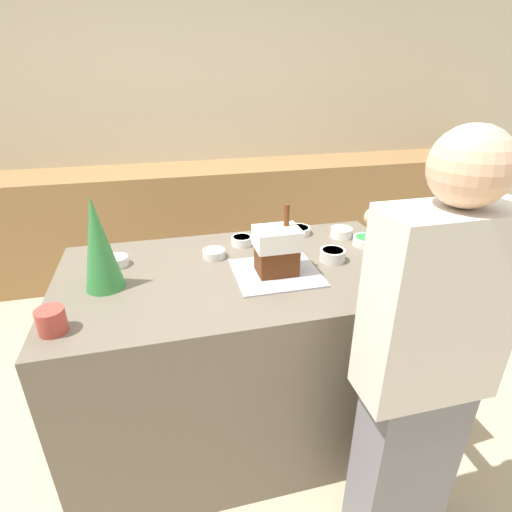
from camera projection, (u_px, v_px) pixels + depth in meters
ground_plane at (243, 423)px, 2.17m from camera, size 12.00×12.00×0.00m
wall_back at (187, 122)px, 3.64m from camera, size 8.00×0.05×2.60m
back_cabinet_block at (197, 219)px, 3.71m from camera, size 6.00×0.60×0.95m
kitchen_island at (242, 354)px, 1.97m from camera, size 1.58×0.89×0.94m
baking_tray at (276, 273)px, 1.74m from camera, size 0.36×0.34×0.01m
gingerbread_house at (277, 249)px, 1.69m from camera, size 0.19×0.15×0.30m
decorative_tree at (98, 244)px, 1.55m from camera, size 0.16×0.16×0.39m
candy_bowl_behind_tray at (117, 261)px, 1.80m from camera, size 0.10×0.10×0.04m
candy_bowl_front_corner at (298, 230)px, 2.14m from camera, size 0.13×0.13×0.04m
candy_bowl_far_right at (341, 232)px, 2.10m from camera, size 0.11×0.11×0.05m
candy_bowl_center_rear at (242, 240)px, 2.01m from camera, size 0.11×0.11×0.04m
candy_bowl_near_tray_right at (366, 241)px, 2.01m from camera, size 0.13×0.13×0.04m
candy_bowl_near_tray_left at (214, 253)px, 1.88m from camera, size 0.11×0.11×0.04m
candy_bowl_beside_tree at (333, 255)px, 1.84m from camera, size 0.12×0.12×0.05m
mug at (51, 321)px, 1.34m from camera, size 0.10×0.10×0.09m
person at (421, 374)px, 1.31m from camera, size 0.43×0.54×1.63m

